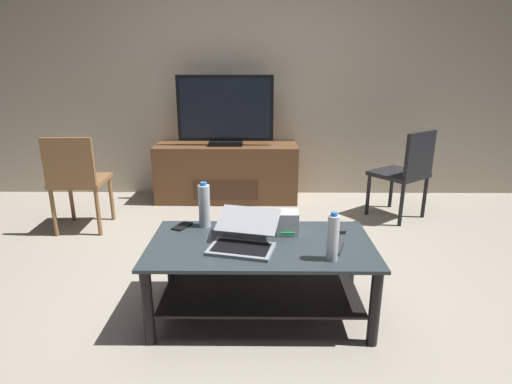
# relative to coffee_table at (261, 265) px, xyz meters

# --- Properties ---
(ground_plane) EXTENTS (7.68, 7.68, 0.00)m
(ground_plane) POSITION_rel_coffee_table_xyz_m (-0.05, 0.32, -0.32)
(ground_plane) COLOR #9E9384
(back_wall) EXTENTS (6.40, 0.12, 2.80)m
(back_wall) POSITION_rel_coffee_table_xyz_m (-0.05, 2.49, 1.08)
(back_wall) COLOR #B2A38C
(back_wall) RESTS_ON ground
(coffee_table) EXTENTS (1.29, 0.68, 0.46)m
(coffee_table) POSITION_rel_coffee_table_xyz_m (0.00, 0.00, 0.00)
(coffee_table) COLOR #2D383D
(coffee_table) RESTS_ON ground
(media_cabinet) EXTENTS (1.53, 0.47, 0.62)m
(media_cabinet) POSITION_rel_coffee_table_xyz_m (-0.37, 2.17, -0.01)
(media_cabinet) COLOR brown
(media_cabinet) RESTS_ON ground
(television) EXTENTS (1.01, 0.20, 0.73)m
(television) POSITION_rel_coffee_table_xyz_m (-0.37, 2.15, 0.65)
(television) COLOR black
(television) RESTS_ON media_cabinet
(dining_chair) EXTENTS (0.62, 0.62, 0.87)m
(dining_chair) POSITION_rel_coffee_table_xyz_m (1.39, 1.61, 0.17)
(dining_chair) COLOR black
(dining_chair) RESTS_ON ground
(side_chair) EXTENTS (0.46, 0.46, 0.87)m
(side_chair) POSITION_rel_coffee_table_xyz_m (-1.61, 1.27, 0.18)
(side_chair) COLOR brown
(side_chair) RESTS_ON ground
(laptop) EXTENTS (0.43, 0.44, 0.17)m
(laptop) POSITION_rel_coffee_table_xyz_m (-0.10, -0.04, 0.20)
(laptop) COLOR gray
(laptop) RESTS_ON coffee_table
(router_box) EXTENTS (0.13, 0.12, 0.14)m
(router_box) POSITION_rel_coffee_table_xyz_m (0.16, 0.14, 0.21)
(router_box) COLOR white
(router_box) RESTS_ON coffee_table
(water_bottle_near) EXTENTS (0.07, 0.07, 0.29)m
(water_bottle_near) POSITION_rel_coffee_table_xyz_m (-0.35, 0.25, 0.28)
(water_bottle_near) COLOR silver
(water_bottle_near) RESTS_ON coffee_table
(water_bottle_far) EXTENTS (0.06, 0.06, 0.26)m
(water_bottle_far) POSITION_rel_coffee_table_xyz_m (0.37, -0.21, 0.27)
(water_bottle_far) COLOR silver
(water_bottle_far) RESTS_ON coffee_table
(cell_phone) EXTENTS (0.12, 0.16, 0.01)m
(cell_phone) POSITION_rel_coffee_table_xyz_m (-0.50, 0.24, 0.15)
(cell_phone) COLOR black
(cell_phone) RESTS_ON coffee_table
(tv_remote) EXTENTS (0.09, 0.17, 0.02)m
(tv_remote) POSITION_rel_coffee_table_xyz_m (0.42, -0.09, 0.15)
(tv_remote) COLOR #2D2D30
(tv_remote) RESTS_ON coffee_table
(soundbar_remote) EXTENTS (0.07, 0.16, 0.02)m
(soundbar_remote) POSITION_rel_coffee_table_xyz_m (0.48, 0.21, 0.15)
(soundbar_remote) COLOR #2D2D30
(soundbar_remote) RESTS_ON coffee_table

